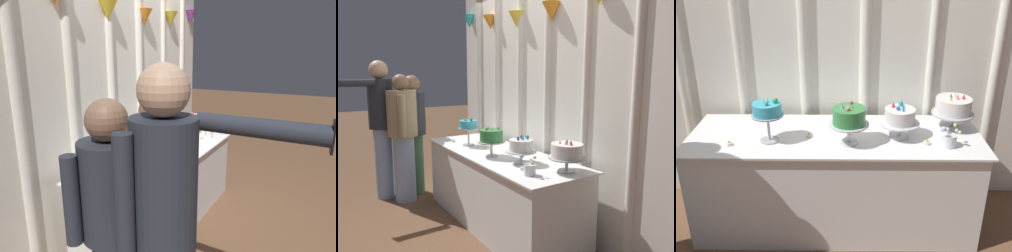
{
  "view_description": "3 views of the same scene",
  "coord_description": "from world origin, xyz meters",
  "views": [
    {
      "loc": [
        -2.44,
        -1.33,
        1.76
      ],
      "look_at": [
        -0.02,
        0.05,
        1.08
      ],
      "focal_mm": 30.73,
      "sensor_mm": 36.0,
      "label": 1
    },
    {
      "loc": [
        2.8,
        -1.59,
        1.58
      ],
      "look_at": [
        0.08,
        0.14,
        1.06
      ],
      "focal_mm": 34.94,
      "sensor_mm": 36.0,
      "label": 2
    },
    {
      "loc": [
        0.1,
        -2.45,
        2.0
      ],
      "look_at": [
        0.07,
        0.11,
        0.84
      ],
      "focal_mm": 41.54,
      "sensor_mm": 36.0,
      "label": 3
    }
  ],
  "objects": [
    {
      "name": "tealight_near_left",
      "position": [
        -0.19,
        0.06,
        0.79
      ],
      "size": [
        0.04,
        0.04,
        0.03
      ],
      "color": "beige",
      "rests_on": "cake_table"
    },
    {
      "name": "cake_table",
      "position": [
        0.0,
        0.1,
        0.39
      ],
      "size": [
        2.12,
        0.74,
        0.78
      ],
      "color": "white",
      "rests_on": "ground_plane"
    },
    {
      "name": "cake_display_leftmost",
      "position": [
        -0.45,
        -0.01,
        1.0
      ],
      "size": [
        0.23,
        0.23,
        0.32
      ],
      "color": "#B2B2B7",
      "rests_on": "cake_table"
    },
    {
      "name": "guest_man_dark_suit",
      "position": [
        -1.37,
        -0.36,
        0.86
      ],
      "size": [
        0.44,
        0.43,
        1.56
      ],
      "color": "#3D6B4C",
      "rests_on": "ground_plane"
    },
    {
      "name": "guest_man_pink_jacket",
      "position": [
        -1.18,
        -0.54,
        0.85
      ],
      "size": [
        0.51,
        0.43,
        1.57
      ],
      "color": "#93ADD6",
      "rests_on": "ground_plane"
    },
    {
      "name": "ground_plane",
      "position": [
        0.0,
        0.0,
        0.0
      ],
      "size": [
        24.0,
        24.0,
        0.0
      ],
      "primitive_type": "plane",
      "color": "brown"
    },
    {
      "name": "tealight_far_left",
      "position": [
        -0.72,
        -0.08,
        0.79
      ],
      "size": [
        0.04,
        0.04,
        0.04
      ],
      "color": "beige",
      "rests_on": "cake_table"
    },
    {
      "name": "cake_display_rightmost",
      "position": [
        0.87,
        0.23,
        0.95
      ],
      "size": [
        0.31,
        0.31,
        0.28
      ],
      "color": "#B2B2B7",
      "rests_on": "cake_table"
    },
    {
      "name": "tealight_near_right",
      "position": [
        0.64,
        -0.05,
        0.79
      ],
      "size": [
        0.05,
        0.05,
        0.04
      ],
      "color": "beige",
      "rests_on": "cake_table"
    },
    {
      "name": "flower_vase",
      "position": [
        0.78,
        -0.08,
        0.83
      ],
      "size": [
        0.15,
        0.11,
        0.17
      ],
      "color": "silver",
      "rests_on": "cake_table"
    },
    {
      "name": "cake_display_midleft",
      "position": [
        0.1,
        -0.04,
        0.97
      ],
      "size": [
        0.27,
        0.27,
        0.3
      ],
      "color": "silver",
      "rests_on": "cake_table"
    },
    {
      "name": "draped_curtain",
      "position": [
        -0.01,
        0.57,
        1.4
      ],
      "size": [
        3.3,
        0.18,
        2.69
      ],
      "color": "white",
      "rests_on": "ground_plane"
    },
    {
      "name": "guest_girl_blue_dress",
      "position": [
        -1.43,
        -0.74,
        0.98
      ],
      "size": [
        0.43,
        0.83,
        1.74
      ],
      "color": "#93ADD6",
      "rests_on": "ground_plane"
    },
    {
      "name": "cake_display_midright",
      "position": [
        0.46,
        0.07,
        0.93
      ],
      "size": [
        0.28,
        0.28,
        0.26
      ],
      "color": "silver",
      "rests_on": "cake_table"
    }
  ]
}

